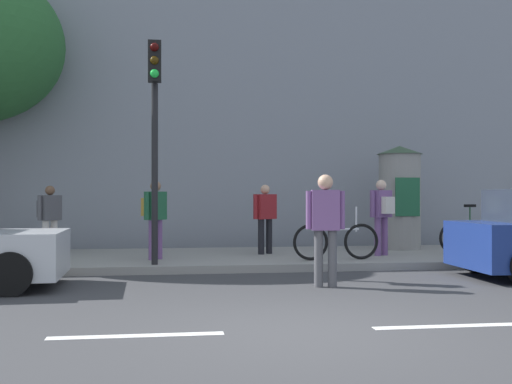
% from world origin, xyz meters
% --- Properties ---
extents(ground_plane, '(80.00, 80.00, 0.00)m').
position_xyz_m(ground_plane, '(0.00, 0.00, 0.00)').
color(ground_plane, '#38383A').
extents(sidewalk_curb, '(36.00, 4.00, 0.15)m').
position_xyz_m(sidewalk_curb, '(0.00, 7.00, 0.07)').
color(sidewalk_curb, gray).
rests_on(sidewalk_curb, ground_plane).
extents(lane_markings, '(25.80, 0.16, 0.01)m').
position_xyz_m(lane_markings, '(-0.00, 0.00, 0.00)').
color(lane_markings, silver).
rests_on(lane_markings, ground_plane).
extents(building_backdrop, '(36.00, 5.00, 8.62)m').
position_xyz_m(building_backdrop, '(0.00, 12.00, 4.31)').
color(building_backdrop, gray).
rests_on(building_backdrop, ground_plane).
extents(traffic_light, '(0.24, 0.45, 4.12)m').
position_xyz_m(traffic_light, '(-1.62, 5.24, 2.93)').
color(traffic_light, black).
rests_on(traffic_light, sidewalk_curb).
extents(poster_column, '(1.09, 1.09, 2.47)m').
position_xyz_m(poster_column, '(4.15, 7.97, 1.40)').
color(poster_column, gray).
rests_on(poster_column, sidewalk_curb).
extents(pedestrian_with_backpack, '(0.61, 0.30, 1.77)m').
position_xyz_m(pedestrian_with_backpack, '(1.07, 3.10, 1.05)').
color(pedestrian_with_backpack, '#4C4C51').
rests_on(pedestrian_with_backpack, ground_plane).
extents(pedestrian_with_bag, '(0.52, 0.52, 1.58)m').
position_xyz_m(pedestrian_with_bag, '(-1.63, 6.29, 1.09)').
color(pedestrian_with_bag, '#724C84').
rests_on(pedestrian_with_bag, sidewalk_curb).
extents(pedestrian_in_light_jacket, '(0.52, 0.52, 1.49)m').
position_xyz_m(pedestrian_in_light_jacket, '(-3.87, 7.39, 1.03)').
color(pedestrian_in_light_jacket, silver).
rests_on(pedestrian_in_light_jacket, sidewalk_curb).
extents(pedestrian_in_red_top, '(0.55, 0.51, 1.62)m').
position_xyz_m(pedestrian_in_red_top, '(3.17, 6.44, 1.11)').
color(pedestrian_in_red_top, '#724C84').
rests_on(pedestrian_in_red_top, sidewalk_curb).
extents(pedestrian_in_dark_shirt, '(0.56, 0.49, 1.52)m').
position_xyz_m(pedestrian_in_dark_shirt, '(0.75, 7.15, 1.04)').
color(pedestrian_in_dark_shirt, black).
rests_on(pedestrian_in_dark_shirt, sidewalk_curb).
extents(bicycle_leaning, '(1.77, 0.15, 1.09)m').
position_xyz_m(bicycle_leaning, '(5.33, 6.47, 0.54)').
color(bicycle_leaning, black).
rests_on(bicycle_leaning, sidewalk_curb).
extents(bicycle_upright, '(1.77, 0.13, 1.09)m').
position_xyz_m(bicycle_upright, '(1.95, 5.69, 0.54)').
color(bicycle_upright, black).
rests_on(bicycle_upright, sidewalk_curb).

